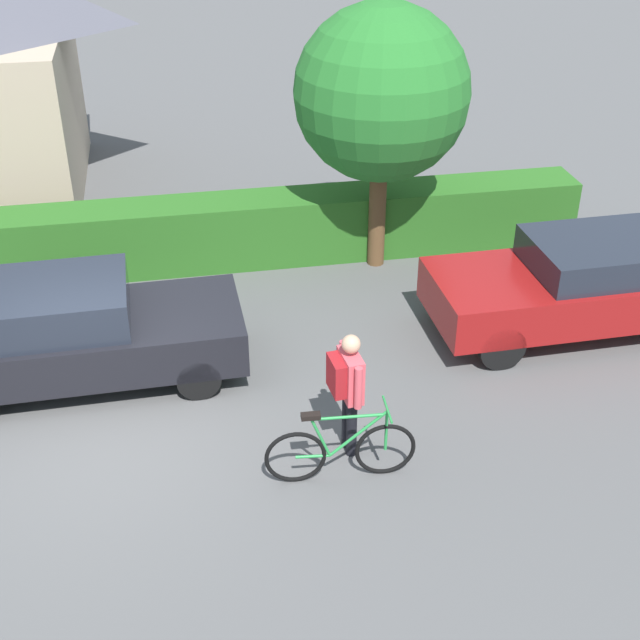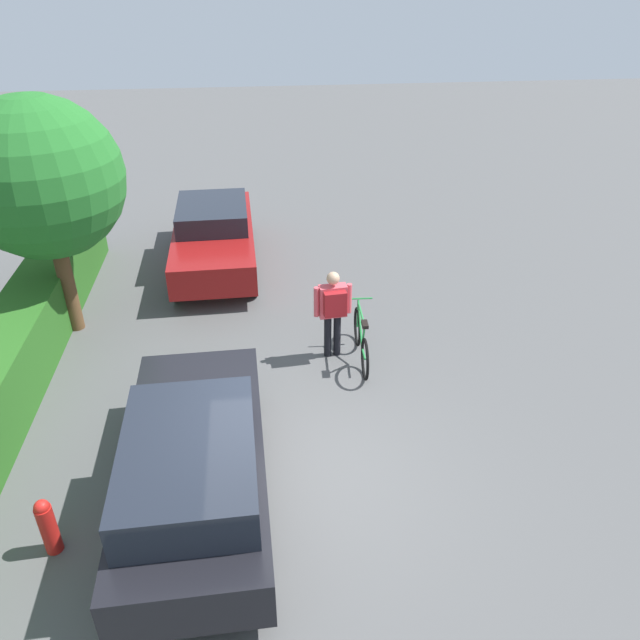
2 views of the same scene
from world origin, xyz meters
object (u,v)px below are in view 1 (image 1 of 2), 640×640
object	(u,v)px
parked_car_near	(73,331)
parked_car_far	(585,283)
tree_kerbside	(382,94)
fire_hydrant	(52,294)
person_rider	(348,383)
bicycle	(341,451)

from	to	relation	value
parked_car_near	parked_car_far	xyz separation A→B (m)	(7.33, 0.00, -0.01)
parked_car_far	tree_kerbside	xyz separation A→B (m)	(-2.52, 2.59, 2.18)
fire_hydrant	parked_car_near	bearing A→B (deg)	-75.23
parked_car_near	person_rider	xyz separation A→B (m)	(3.29, -2.17, 0.23)
bicycle	fire_hydrant	distance (m)	5.63
parked_car_far	person_rider	bearing A→B (deg)	-151.72
person_rider	fire_hydrant	bearing A→B (deg)	133.90
parked_car_near	person_rider	world-z (taller)	person_rider
parked_car_near	fire_hydrant	distance (m)	1.80
parked_car_far	person_rider	world-z (taller)	person_rider
parked_car_far	person_rider	xyz separation A→B (m)	(-4.05, -2.18, 0.24)
fire_hydrant	person_rider	bearing A→B (deg)	-46.10
parked_car_near	person_rider	bearing A→B (deg)	-33.50
parked_car_far	tree_kerbside	distance (m)	4.22
bicycle	fire_hydrant	xyz separation A→B (m)	(-3.56, 4.36, 0.01)
parked_car_far	bicycle	bearing A→B (deg)	-147.84
bicycle	tree_kerbside	world-z (taller)	tree_kerbside
bicycle	tree_kerbside	xyz separation A→B (m)	(1.70, 5.25, 2.54)
bicycle	person_rider	bearing A→B (deg)	70.16
bicycle	person_rider	world-z (taller)	person_rider
parked_car_near	bicycle	size ratio (longest dim) A/B	2.39
person_rider	parked_car_near	bearing A→B (deg)	146.50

